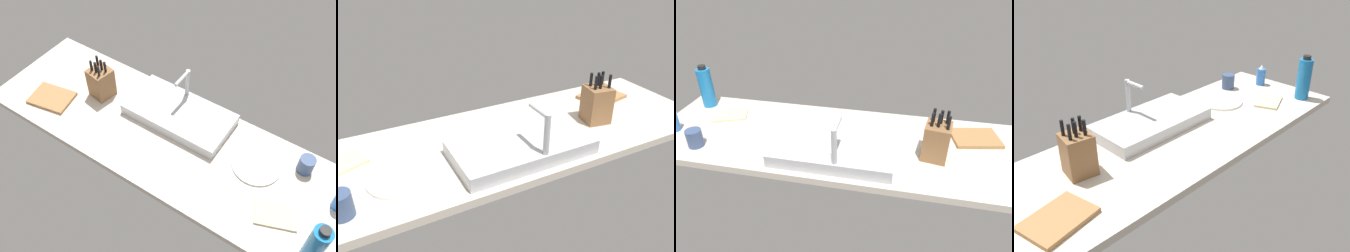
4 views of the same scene
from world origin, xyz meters
TOP-DOWN VIEW (x-y plane):
  - countertop_slab at (0.00, 0.00)cm, footprint 199.39×64.69cm
  - sink_basin at (0.48, 14.51)cm, footprint 56.87×29.52cm
  - faucet at (-3.21, 25.84)cm, footprint 5.50×13.17cm
  - knife_block at (-46.29, 5.68)cm, footprint 13.10×13.38cm
  - cutting_board at (-67.47, -13.77)cm, footprint 25.95×21.34cm
  - dinner_plate at (48.42, 9.22)cm, footprint 24.00×24.00cm
  - dish_towel at (67.35, -10.28)cm, footprint 22.23×18.52cm
  - coffee_mug at (68.70, 20.08)cm, footprint 7.65×7.65cm

SIDE VIEW (x-z plane):
  - countertop_slab at x=0.00cm, z-range 0.00..3.50cm
  - dinner_plate at x=48.42cm, z-range 3.50..4.70cm
  - dish_towel at x=67.35cm, z-range 3.50..4.70cm
  - cutting_board at x=-67.47cm, z-range 3.50..5.30cm
  - sink_basin at x=0.48cm, z-range 3.50..9.61cm
  - coffee_mug at x=68.70cm, z-range 3.50..12.41cm
  - knife_block at x=-46.29cm, z-range 0.69..24.57cm
  - faucet at x=-3.21cm, z-range 5.62..28.53cm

